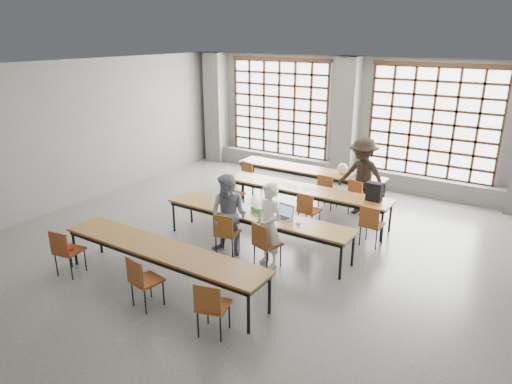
# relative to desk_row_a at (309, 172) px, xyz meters

# --- Properties ---
(floor) EXTENTS (11.00, 11.00, 0.00)m
(floor) POSITION_rel_desk_row_a_xyz_m (0.30, -3.62, -0.66)
(floor) COLOR #50504E
(floor) RESTS_ON ground
(ceiling) EXTENTS (11.00, 11.00, 0.00)m
(ceiling) POSITION_rel_desk_row_a_xyz_m (0.30, -3.62, 2.84)
(ceiling) COLOR silver
(ceiling) RESTS_ON floor
(wall_back) EXTENTS (10.00, 0.00, 10.00)m
(wall_back) POSITION_rel_desk_row_a_xyz_m (0.30, 1.88, 1.09)
(wall_back) COLOR slate
(wall_back) RESTS_ON floor
(wall_left) EXTENTS (0.00, 11.00, 11.00)m
(wall_left) POSITION_rel_desk_row_a_xyz_m (-4.70, -3.62, 1.09)
(wall_left) COLOR slate
(wall_left) RESTS_ON floor
(column_left) EXTENTS (0.60, 0.55, 3.50)m
(column_left) POSITION_rel_desk_row_a_xyz_m (-4.20, 1.60, 1.09)
(column_left) COLOR #535350
(column_left) RESTS_ON floor
(column_mid) EXTENTS (0.60, 0.55, 3.50)m
(column_mid) POSITION_rel_desk_row_a_xyz_m (0.30, 1.60, 1.09)
(column_mid) COLOR #535350
(column_mid) RESTS_ON floor
(window_left) EXTENTS (3.32, 0.12, 3.00)m
(window_left) POSITION_rel_desk_row_a_xyz_m (-1.95, 1.81, 1.24)
(window_left) COLOR white
(window_left) RESTS_ON wall_back
(window_right) EXTENTS (3.32, 0.12, 3.00)m
(window_right) POSITION_rel_desk_row_a_xyz_m (2.55, 1.81, 1.24)
(window_right) COLOR white
(window_right) RESTS_ON wall_back
(sill_ledge) EXTENTS (9.80, 0.35, 0.50)m
(sill_ledge) POSITION_rel_desk_row_a_xyz_m (0.30, 1.68, -0.41)
(sill_ledge) COLOR #535350
(sill_ledge) RESTS_ON floor
(desk_row_a) EXTENTS (4.00, 0.70, 0.73)m
(desk_row_a) POSITION_rel_desk_row_a_xyz_m (0.00, 0.00, 0.00)
(desk_row_a) COLOR brown
(desk_row_a) RESTS_ON floor
(desk_row_b) EXTENTS (4.00, 0.70, 0.73)m
(desk_row_b) POSITION_rel_desk_row_a_xyz_m (0.60, -1.45, 0.00)
(desk_row_b) COLOR brown
(desk_row_b) RESTS_ON floor
(desk_row_c) EXTENTS (4.00, 0.70, 0.73)m
(desk_row_c) POSITION_rel_desk_row_a_xyz_m (0.49, -3.34, 0.00)
(desk_row_c) COLOR brown
(desk_row_c) RESTS_ON floor
(desk_row_d) EXTENTS (4.00, 0.70, 0.73)m
(desk_row_d) POSITION_rel_desk_row_a_xyz_m (-0.03, -5.46, 0.00)
(desk_row_d) COLOR brown
(desk_row_d) RESTS_ON floor
(chair_back_left) EXTENTS (0.51, 0.51, 0.88)m
(chair_back_left) POSITION_rel_desk_row_a_xyz_m (-1.42, -0.63, -0.13)
(chair_back_left) COLOR maroon
(chair_back_left) RESTS_ON floor
(chair_back_mid) EXTENTS (0.44, 0.44, 0.88)m
(chair_back_mid) POSITION_rel_desk_row_a_xyz_m (0.80, -0.63, -0.13)
(chair_back_mid) COLOR brown
(chair_back_mid) RESTS_ON floor
(chair_back_right) EXTENTS (0.52, 0.53, 0.88)m
(chair_back_right) POSITION_rel_desk_row_a_xyz_m (1.58, -0.63, -0.13)
(chair_back_right) COLOR brown
(chair_back_right) RESTS_ON floor
(chair_mid_left) EXTENTS (0.47, 0.48, 0.88)m
(chair_mid_left) POSITION_rel_desk_row_a_xyz_m (-1.01, -2.07, -0.13)
(chair_mid_left) COLOR brown
(chair_mid_left) RESTS_ON floor
(chair_mid_centre) EXTENTS (0.45, 0.46, 0.88)m
(chair_mid_centre) POSITION_rel_desk_row_a_xyz_m (0.99, -2.07, -0.13)
(chair_mid_centre) COLOR brown
(chair_mid_centre) RESTS_ON floor
(chair_mid_right) EXTENTS (0.44, 0.44, 0.88)m
(chair_mid_right) POSITION_rel_desk_row_a_xyz_m (2.39, -2.08, -0.13)
(chair_mid_right) COLOR brown
(chair_mid_right) RESTS_ON floor
(chair_front_left) EXTENTS (0.50, 0.50, 0.88)m
(chair_front_left) POSITION_rel_desk_row_a_xyz_m (0.20, -3.97, -0.13)
(chair_front_left) COLOR brown
(chair_front_left) RESTS_ON floor
(chair_front_right) EXTENTS (0.52, 0.52, 0.88)m
(chair_front_right) POSITION_rel_desk_row_a_xyz_m (1.06, -3.97, -0.13)
(chair_front_right) COLOR brown
(chair_front_right) RESTS_ON floor
(chair_near_left) EXTENTS (0.48, 0.49, 0.88)m
(chair_near_left) POSITION_rel_desk_row_a_xyz_m (-1.72, -6.09, -0.13)
(chair_near_left) COLOR brown
(chair_near_left) RESTS_ON floor
(chair_near_mid) EXTENTS (0.48, 0.49, 0.88)m
(chair_near_mid) POSITION_rel_desk_row_a_xyz_m (0.16, -6.09, -0.13)
(chair_near_mid) COLOR brown
(chair_near_mid) RESTS_ON floor
(chair_near_right) EXTENTS (0.51, 0.52, 0.88)m
(chair_near_right) POSITION_rel_desk_row_a_xyz_m (1.49, -6.09, -0.13)
(chair_near_right) COLOR brown
(chair_near_right) RESTS_ON floor
(student_male) EXTENTS (0.67, 0.55, 1.60)m
(student_male) POSITION_rel_desk_row_a_xyz_m (1.09, -3.84, 0.13)
(student_male) COLOR white
(student_male) RESTS_ON floor
(student_female) EXTENTS (0.82, 0.66, 1.60)m
(student_female) POSITION_rel_desk_row_a_xyz_m (0.19, -3.84, 0.13)
(student_female) COLOR #19224D
(student_female) RESTS_ON floor
(student_back) EXTENTS (1.32, 0.93, 1.86)m
(student_back) POSITION_rel_desk_row_a_xyz_m (1.60, -0.50, 0.26)
(student_back) COLOR black
(student_back) RESTS_ON floor
(laptop_front) EXTENTS (0.41, 0.37, 0.26)m
(laptop_front) POSITION_rel_desk_row_a_xyz_m (1.05, -3.23, 0.13)
(laptop_front) COLOR #B3B3B8
(laptop_front) RESTS_ON desk_row_c
(laptop_back) EXTENTS (0.40, 0.35, 0.26)m
(laptop_back) POSITION_rel_desk_row_a_xyz_m (1.34, 0.11, 0.13)
(laptop_back) COLOR silver
(laptop_back) RESTS_ON desk_row_a
(mouse) EXTENTS (0.11, 0.10, 0.04)m
(mouse) POSITION_rel_desk_row_a_xyz_m (1.44, -3.36, 0.08)
(mouse) COLOR silver
(mouse) RESTS_ON desk_row_c
(green_box) EXTENTS (0.27, 0.18, 0.09)m
(green_box) POSITION_rel_desk_row_a_xyz_m (0.44, -3.26, 0.11)
(green_box) COLOR green
(green_box) RESTS_ON desk_row_c
(phone) EXTENTS (0.14, 0.10, 0.01)m
(phone) POSITION_rel_desk_row_a_xyz_m (0.67, -3.44, 0.07)
(phone) COLOR black
(phone) RESTS_ON desk_row_c
(paper_sheet_a) EXTENTS (0.31, 0.22, 0.00)m
(paper_sheet_a) POSITION_rel_desk_row_a_xyz_m (-0.00, -1.40, 0.07)
(paper_sheet_a) COLOR white
(paper_sheet_a) RESTS_ON desk_row_b
(paper_sheet_b) EXTENTS (0.36, 0.34, 0.00)m
(paper_sheet_b) POSITION_rel_desk_row_a_xyz_m (0.30, -1.50, 0.07)
(paper_sheet_b) COLOR silver
(paper_sheet_b) RESTS_ON desk_row_b
(paper_sheet_c) EXTENTS (0.35, 0.31, 0.00)m
(paper_sheet_c) POSITION_rel_desk_row_a_xyz_m (0.70, -1.45, 0.07)
(paper_sheet_c) COLOR white
(paper_sheet_c) RESTS_ON desk_row_b
(backpack) EXTENTS (0.32, 0.20, 0.40)m
(backpack) POSITION_rel_desk_row_a_xyz_m (2.20, -1.40, 0.27)
(backpack) COLOR black
(backpack) RESTS_ON desk_row_b
(plastic_bag) EXTENTS (0.31, 0.28, 0.29)m
(plastic_bag) POSITION_rel_desk_row_a_xyz_m (0.90, 0.05, 0.21)
(plastic_bag) COLOR silver
(plastic_bag) RESTS_ON desk_row_a
(red_pouch) EXTENTS (0.21, 0.11, 0.06)m
(red_pouch) POSITION_rel_desk_row_a_xyz_m (-1.73, -6.01, -0.16)
(red_pouch) COLOR #B22015
(red_pouch) RESTS_ON chair_near_left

